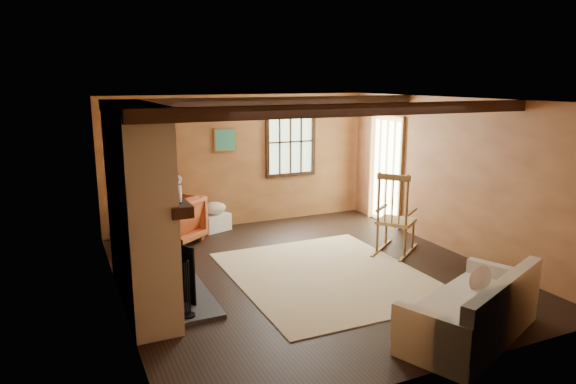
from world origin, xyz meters
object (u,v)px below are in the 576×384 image
sofa (475,314)px  armchair (171,220)px  rocking_chair (395,219)px  fireplace (141,214)px  laundry_basket (214,222)px

sofa → armchair: 5.02m
rocking_chair → armchair: size_ratio=1.48×
fireplace → armchair: (0.78, 2.11, -0.71)m
rocking_chair → armchair: bearing=21.5°
sofa → armchair: armchair is taller
fireplace → sofa: 3.91m
laundry_basket → armchair: (-0.85, -0.44, 0.25)m
sofa → armchair: size_ratio=2.28×
rocking_chair → laundry_basket: 3.25m
sofa → rocking_chair: bearing=48.8°
rocking_chair → fireplace: bearing=56.4°
rocking_chair → armchair: (-3.07, 1.91, -0.15)m
fireplace → armchair: 2.36m
laundry_basket → armchair: bearing=-152.9°
laundry_basket → sofa: bearing=-74.8°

